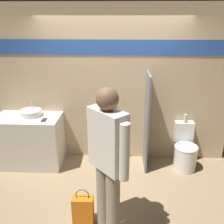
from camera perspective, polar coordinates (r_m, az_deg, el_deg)
The scene contains 10 objects.
ground_plane at distance 4.35m, azimuth -0.10°, elevation -13.85°, with size 16.00×16.00×0.00m, color #997F5B.
display_wall at distance 4.31m, azimuth 0.25°, elevation 5.94°, with size 4.08×0.07×2.70m.
sink_counter at distance 4.62m, azimuth -18.22°, elevation -6.27°, with size 1.10×0.61×0.90m.
sink_basin at distance 4.46m, azimuth -18.09°, elevation -0.20°, with size 0.35×0.35×0.24m.
cell_phone at distance 4.22m, azimuth -15.28°, elevation -1.78°, with size 0.07×0.14×0.01m.
divider_near_counter at distance 4.22m, azimuth 7.90°, elevation -2.31°, with size 0.03×0.55×1.66m.
urinal_near_counter at distance 4.35m, azimuth -1.28°, elevation -1.45°, with size 0.31×0.26×1.21m.
toilet at distance 4.53m, azimuth 16.32°, elevation -8.60°, with size 0.40×0.56×0.91m.
person_in_vest at distance 2.83m, azimuth -0.97°, elevation -10.53°, with size 0.47×0.49×1.83m.
shopping_bag at distance 3.41m, azimuth -6.64°, elevation -21.32°, with size 0.26×0.14×0.51m.
Camera 1 is at (0.16, -3.55, 2.50)m, focal length 40.00 mm.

